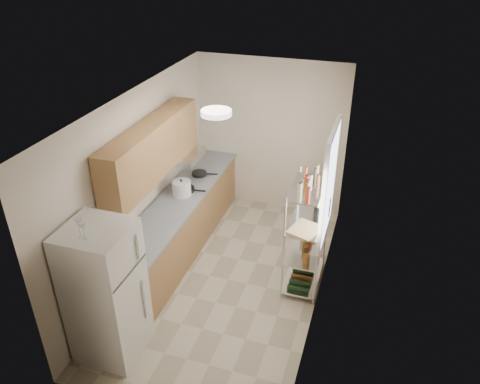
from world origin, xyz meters
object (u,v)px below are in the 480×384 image
object	(u,v)px
refrigerator	(106,293)
frying_pan_large	(185,189)
cutting_board	(304,229)
espresso_machine	(322,203)
rice_cooker	(182,188)

from	to	relation	value
refrigerator	frying_pan_large	world-z (taller)	refrigerator
frying_pan_large	cutting_board	size ratio (longest dim) A/B	0.72
refrigerator	frying_pan_large	size ratio (longest dim) A/B	5.89
refrigerator	cutting_board	bearing A→B (deg)	40.64
refrigerator	espresso_machine	bearing A→B (deg)	46.32
rice_cooker	cutting_board	world-z (taller)	rice_cooker
refrigerator	frying_pan_large	bearing A→B (deg)	91.11
frying_pan_large	espresso_machine	world-z (taller)	espresso_machine
refrigerator	cutting_board	xyz separation A→B (m)	(1.87, 1.61, 0.19)
cutting_board	frying_pan_large	bearing A→B (deg)	160.91
rice_cooker	cutting_board	xyz separation A→B (m)	(1.91, -0.54, 0.01)
refrigerator	rice_cooker	size ratio (longest dim) A/B	6.13
frying_pan_large	rice_cooker	bearing A→B (deg)	-94.24
refrigerator	rice_cooker	bearing A→B (deg)	90.99
refrigerator	rice_cooker	distance (m)	2.15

